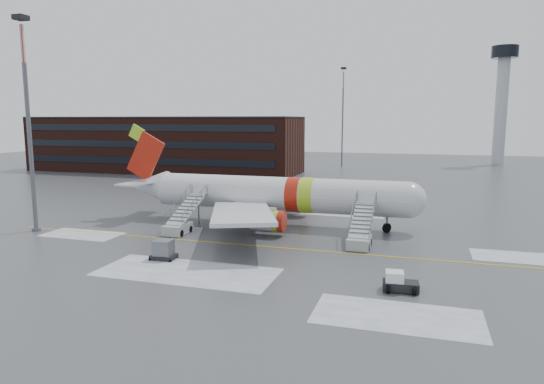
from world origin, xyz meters
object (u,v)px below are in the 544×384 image
(light_mast_near, at_px, (28,122))
(uld_container, at_px, (163,250))
(airliner, at_px, (269,194))
(airstair_aft, at_px, (181,222))
(pushback_tug, at_px, (398,283))
(airstair_fwd, at_px, (360,235))

(light_mast_near, bearing_deg, uld_container, -16.48)
(airliner, relative_size, airstair_aft, 4.55)
(airstair_aft, height_order, pushback_tug, airstair_aft)
(airstair_fwd, height_order, light_mast_near, light_mast_near)
(airliner, height_order, pushback_tug, airliner)
(airstair_fwd, bearing_deg, pushback_tug, -70.67)
(uld_container, bearing_deg, pushback_tug, -6.11)
(uld_container, xyz_separation_m, light_mast_near, (-18.26, 5.40, 10.71))
(pushback_tug, bearing_deg, light_mast_near, 168.76)
(airliner, distance_m, airstair_aft, 10.30)
(airstair_aft, xyz_separation_m, light_mast_near, (-15.03, -3.90, 10.42))
(airstair_aft, distance_m, uld_container, 9.85)
(pushback_tug, relative_size, light_mast_near, 0.11)
(airliner, xyz_separation_m, airstair_fwd, (10.98, -6.54, -2.35))
(airliner, height_order, uld_container, airliner)
(airstair_fwd, height_order, airstair_aft, same)
(airliner, relative_size, airstair_fwd, 4.55)
(airstair_fwd, relative_size, light_mast_near, 0.35)
(airstair_fwd, distance_m, pushback_tug, 12.06)
(airstair_fwd, bearing_deg, uld_container, -148.79)
(uld_container, bearing_deg, airliner, 74.56)
(pushback_tug, distance_m, light_mast_near, 39.85)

